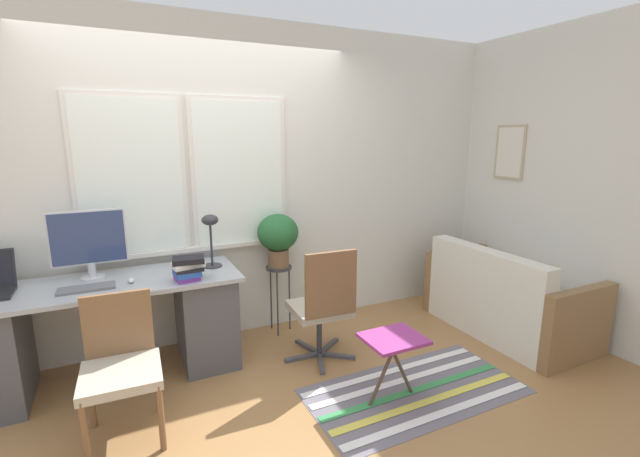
# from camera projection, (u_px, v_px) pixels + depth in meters

# --- Properties ---
(ground_plane) EXTENTS (14.00, 14.00, 0.00)m
(ground_plane) POSITION_uv_depth(u_px,v_px,m) (236.00, 374.00, 3.21)
(ground_plane) COLOR #9E7042
(wall_back_with_window) EXTENTS (9.00, 0.12, 2.70)m
(wall_back_with_window) POSITION_uv_depth(u_px,v_px,m) (205.00, 185.00, 3.56)
(wall_back_with_window) COLOR silver
(wall_back_with_window) RESTS_ON ground_plane
(wall_right_with_picture) EXTENTS (0.08, 9.00, 2.70)m
(wall_right_with_picture) POSITION_uv_depth(u_px,v_px,m) (522.00, 178.00, 4.16)
(wall_right_with_picture) COLOR silver
(wall_right_with_picture) RESTS_ON ground_plane
(desk) EXTENTS (1.86, 0.65, 0.75)m
(desk) POSITION_uv_depth(u_px,v_px,m) (108.00, 329.00, 3.06)
(desk) COLOR #9EA3A8
(desk) RESTS_ON ground_plane
(monitor) EXTENTS (0.49, 0.16, 0.50)m
(monitor) POSITION_uv_depth(u_px,v_px,m) (89.00, 242.00, 3.02)
(monitor) COLOR silver
(monitor) RESTS_ON desk
(keyboard) EXTENTS (0.35, 0.14, 0.02)m
(keyboard) POSITION_uv_depth(u_px,v_px,m) (87.00, 288.00, 2.86)
(keyboard) COLOR slate
(keyboard) RESTS_ON desk
(mouse) EXTENTS (0.04, 0.07, 0.04)m
(mouse) POSITION_uv_depth(u_px,v_px,m) (131.00, 280.00, 2.99)
(mouse) COLOR silver
(mouse) RESTS_ON desk
(desk_lamp) EXTENTS (0.15, 0.15, 0.42)m
(desk_lamp) POSITION_uv_depth(u_px,v_px,m) (210.00, 228.00, 3.30)
(desk_lamp) COLOR #2D2D33
(desk_lamp) RESTS_ON desk
(book_stack) EXTENTS (0.24, 0.19, 0.17)m
(book_stack) POSITION_uv_depth(u_px,v_px,m) (188.00, 268.00, 3.03)
(book_stack) COLOR purple
(book_stack) RESTS_ON desk
(desk_chair_wooden) EXTENTS (0.45, 0.46, 0.83)m
(desk_chair_wooden) POSITION_uv_depth(u_px,v_px,m) (121.00, 364.00, 2.50)
(desk_chair_wooden) COLOR brown
(desk_chair_wooden) RESTS_ON ground_plane
(office_chair_swivel) EXTENTS (0.56, 0.58, 0.93)m
(office_chair_swivel) POSITION_uv_depth(u_px,v_px,m) (323.00, 305.00, 3.32)
(office_chair_swivel) COLOR #47474C
(office_chair_swivel) RESTS_ON ground_plane
(couch_loveseat) EXTENTS (0.74, 1.42, 0.80)m
(couch_loveseat) POSITION_uv_depth(u_px,v_px,m) (504.00, 302.00, 3.87)
(couch_loveseat) COLOR silver
(couch_loveseat) RESTS_ON ground_plane
(plant_stand) EXTENTS (0.23, 0.23, 0.62)m
(plant_stand) POSITION_uv_depth(u_px,v_px,m) (279.00, 276.00, 3.81)
(plant_stand) COLOR #333338
(plant_stand) RESTS_ON ground_plane
(potted_plant) EXTENTS (0.36, 0.36, 0.47)m
(potted_plant) POSITION_uv_depth(u_px,v_px,m) (278.00, 235.00, 3.74)
(potted_plant) COLOR brown
(potted_plant) RESTS_ON plant_stand
(floor_rug_striped) EXTENTS (1.53, 0.77, 0.01)m
(floor_rug_striped) POSITION_uv_depth(u_px,v_px,m) (415.00, 391.00, 3.00)
(floor_rug_striped) COLOR slate
(floor_rug_striped) RESTS_ON ground_plane
(folding_stool) EXTENTS (0.39, 0.33, 0.46)m
(folding_stool) POSITION_uv_depth(u_px,v_px,m) (393.00, 344.00, 2.83)
(folding_stool) COLOR #93337A
(folding_stool) RESTS_ON ground_plane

